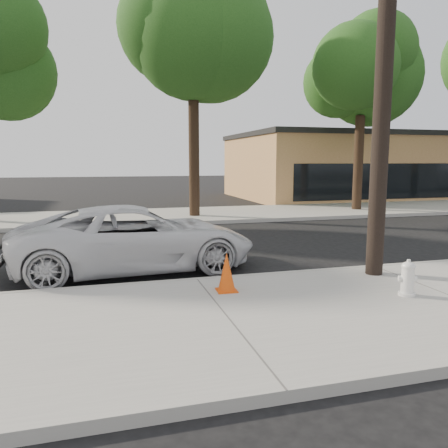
{
  "coord_description": "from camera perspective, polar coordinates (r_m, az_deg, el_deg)",
  "views": [
    {
      "loc": [
        -1.72,
        -10.31,
        2.46
      ],
      "look_at": [
        0.96,
        -0.65,
        1.0
      ],
      "focal_mm": 35.0,
      "sensor_mm": 36.0,
      "label": 1
    }
  ],
  "objects": [
    {
      "name": "traffic_cone",
      "position": [
        7.81,
        0.34,
        -6.37
      ],
      "size": [
        0.37,
        0.37,
        0.69
      ],
      "rotation": [
        0.0,
        0.0,
        -0.05
      ],
      "color": "#E14A0B",
      "rests_on": "near_sidewalk"
    },
    {
      "name": "tree_c",
      "position": [
        18.91,
        -3.28,
        21.88
      ],
      "size": [
        4.96,
        4.8,
        9.55
      ],
      "color": "black",
      "rests_on": "far_sidewalk"
    },
    {
      "name": "far_sidewalk",
      "position": [
        19.04,
        -10.19,
        0.96
      ],
      "size": [
        90.0,
        5.0,
        0.15
      ],
      "primitive_type": "cube",
      "color": "gray",
      "rests_on": "ground"
    },
    {
      "name": "utility_pole",
      "position": [
        9.55,
        20.34,
        21.34
      ],
      "size": [
        1.4,
        0.34,
        9.0
      ],
      "color": "black",
      "rests_on": "near_sidewalk"
    },
    {
      "name": "building_main",
      "position": [
        31.73,
        18.61,
        7.03
      ],
      "size": [
        18.0,
        10.0,
        4.0
      ],
      "primitive_type": "cube",
      "color": "#A77445",
      "rests_on": "ground"
    },
    {
      "name": "near_sidewalk",
      "position": [
        6.69,
        0.44,
        -12.6
      ],
      "size": [
        90.0,
        4.4,
        0.15
      ],
      "primitive_type": "cube",
      "color": "gray",
      "rests_on": "ground"
    },
    {
      "name": "tree_d",
      "position": [
        22.15,
        18.26,
        18.04
      ],
      "size": [
        4.5,
        4.35,
        8.75
      ],
      "color": "black",
      "rests_on": "far_sidewalk"
    },
    {
      "name": "curb_near",
      "position": [
        8.72,
        -3.56,
        -7.6
      ],
      "size": [
        90.0,
        0.12,
        0.16
      ],
      "primitive_type": "cube",
      "color": "#9E9B93",
      "rests_on": "ground"
    },
    {
      "name": "ground",
      "position": [
        10.74,
        -5.89,
        -5.0
      ],
      "size": [
        120.0,
        120.0,
        0.0
      ],
      "primitive_type": "plane",
      "color": "black",
      "rests_on": "ground"
    },
    {
      "name": "police_cruiser",
      "position": [
        9.99,
        -11.39,
        -1.81
      ],
      "size": [
        5.48,
        2.85,
        1.47
      ],
      "primitive_type": "imported",
      "rotation": [
        0.0,
        0.0,
        1.65
      ],
      "color": "silver",
      "rests_on": "ground"
    },
    {
      "name": "fire_hydrant",
      "position": [
        8.21,
        22.86,
        -6.66
      ],
      "size": [
        0.32,
        0.29,
        0.59
      ],
      "rotation": [
        0.0,
        0.0,
        -0.39
      ],
      "color": "white",
      "rests_on": "near_sidewalk"
    }
  ]
}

